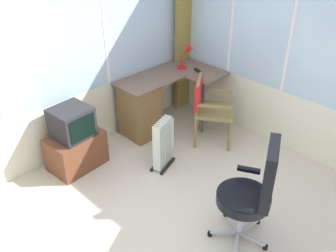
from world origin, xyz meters
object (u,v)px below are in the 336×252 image
tv_remote (197,71)px  office_chair (255,189)px  space_heater (164,143)px  wooden_armchair (206,102)px  tv_on_stand (75,142)px  desk_lamp (189,53)px  desk (144,106)px

tv_remote → office_chair: (-1.35, -1.89, -0.16)m
office_chair → space_heater: office_chair is taller
wooden_armchair → office_chair: 1.77m
office_chair → tv_on_stand: (-0.54, 2.14, -0.26)m
tv_remote → desk_lamp: bearing=109.2°
tv_remote → space_heater: 1.29m
space_heater → office_chair: bearing=-99.4°
desk → wooden_armchair: wooden_armchair is taller
tv_remote → space_heater: size_ratio=0.24×
desk → desk_lamp: (0.80, -0.07, 0.57)m
tv_on_stand → space_heater: bearing=-43.3°
desk → space_heater: 0.80m
office_chair → tv_on_stand: bearing=104.1°
desk_lamp → wooden_armchair: 0.83m
desk_lamp → tv_remote: desk_lamp is taller
wooden_armchair → space_heater: bearing=-178.1°
wooden_armchair → office_chair: size_ratio=0.81×
desk → office_chair: bearing=-104.5°
wooden_armchair → office_chair: office_chair is taller
desk → office_chair: (-0.56, -2.14, 0.20)m
tv_remote → wooden_armchair: (-0.33, -0.45, -0.21)m
desk → wooden_armchair: 0.85m
wooden_armchair → desk: bearing=123.7°
wooden_armchair → space_heater: 0.83m
tv_remote → office_chair: office_chair is taller
desk_lamp → tv_remote: (-0.01, -0.18, -0.21)m
wooden_armchair → tv_on_stand: bearing=155.8°
desk_lamp → tv_on_stand: size_ratio=0.43×
space_heater → wooden_armchair: bearing=1.9°
desk_lamp → tv_on_stand: desk_lamp is taller
office_chair → tv_on_stand: size_ratio=1.38×
tv_remote → tv_on_stand: bearing=-166.4°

